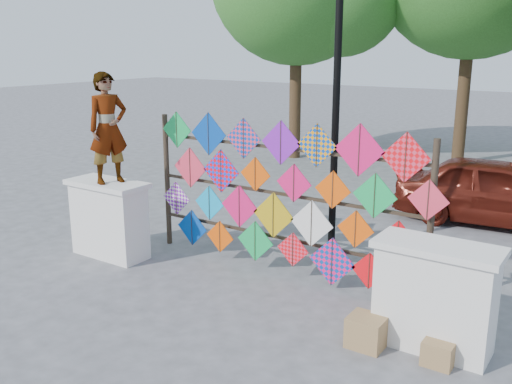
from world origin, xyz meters
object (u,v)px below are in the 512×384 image
Objects in this scene: vendor_woman at (108,128)px; sedan at (498,191)px; kite_rack at (281,196)px; lamppost at (336,93)px.

vendor_woman is 7.44m from sedan.
kite_rack is 5.05m from sedan.
kite_rack is 1.94m from lamppost.
vendor_woman is 0.45× the size of sedan.
lamppost is (0.24, 1.27, 1.46)m from kite_rack.
sedan is at bearing 63.80° from kite_rack.
sedan is 0.87× the size of lamppost.
vendor_woman is at bearing 132.44° from sedan.
lamppost reaches higher than kite_rack.
kite_rack is at bearing 148.04° from sedan.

